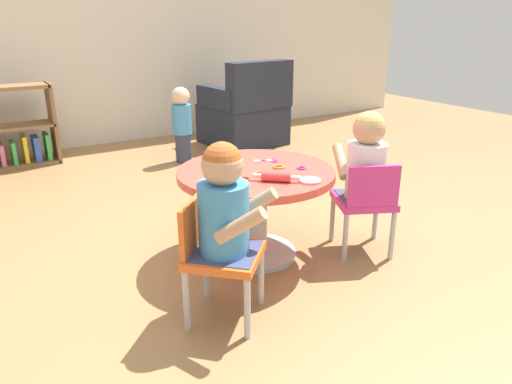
{
  "coord_description": "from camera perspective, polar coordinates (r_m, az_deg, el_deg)",
  "views": [
    {
      "loc": [
        -1.25,
        -2.03,
        1.25
      ],
      "look_at": [
        0.0,
        0.0,
        0.37
      ],
      "focal_mm": 33.73,
      "sensor_mm": 36.0,
      "label": 1
    }
  ],
  "objects": [
    {
      "name": "seated_child_left",
      "position": [
        1.95,
        -3.76,
        -1.42
      ],
      "size": [
        0.43,
        0.43,
        0.51
      ],
      "color": "#3F4772",
      "rests_on": "ground"
    },
    {
      "name": "child_chair_left",
      "position": [
        2.06,
        -4.69,
        -7.21
      ],
      "size": [
        0.42,
        0.42,
        0.54
      ],
      "color": "#B7B7BC",
      "rests_on": "ground"
    },
    {
      "name": "cookie_cutter_2",
      "position": [
        2.54,
        2.69,
        3.0
      ],
      "size": [
        0.06,
        0.06,
        0.01
      ],
      "primitive_type": "torus",
      "color": "orange",
      "rests_on": "craft_table"
    },
    {
      "name": "cookie_cutter_1",
      "position": [
        2.43,
        0.39,
        2.2
      ],
      "size": [
        0.06,
        0.06,
        0.01
      ],
      "primitive_type": "torus",
      "color": "orange",
      "rests_on": "craft_table"
    },
    {
      "name": "cookie_cutter_3",
      "position": [
        2.34,
        -1.46,
        1.53
      ],
      "size": [
        0.06,
        0.06,
        0.01
      ],
      "primitive_type": "torus",
      "color": "red",
      "rests_on": "craft_table"
    },
    {
      "name": "craft_scissors",
      "position": [
        2.66,
        1.59,
        3.75
      ],
      "size": [
        0.14,
        0.1,
        0.01
      ],
      "color": "silver",
      "rests_on": "craft_table"
    },
    {
      "name": "rolling_pin",
      "position": [
        2.32,
        2.43,
        1.83
      ],
      "size": [
        0.19,
        0.17,
        0.05
      ],
      "color": "#D83F3F",
      "rests_on": "craft_table"
    },
    {
      "name": "craft_table",
      "position": [
        2.55,
        -0.0,
        -0.1
      ],
      "size": [
        0.83,
        0.83,
        0.5
      ],
      "color": "silver",
      "rests_on": "ground"
    },
    {
      "name": "seated_child_right",
      "position": [
        2.63,
        12.95,
        3.84
      ],
      "size": [
        0.39,
        0.43,
        0.51
      ],
      "color": "#3F4772",
      "rests_on": "ground"
    },
    {
      "name": "playdough_blob_0",
      "position": [
        2.34,
        6.42,
        1.36
      ],
      "size": [
        0.11,
        0.11,
        0.01
      ],
      "primitive_type": "cylinder",
      "color": "pink",
      "rests_on": "craft_table"
    },
    {
      "name": "cookie_cutter_0",
      "position": [
        2.53,
        5.45,
        2.88
      ],
      "size": [
        0.05,
        0.05,
        0.01
      ],
      "primitive_type": "torus",
      "color": "#D83FA5",
      "rests_on": "craft_table"
    },
    {
      "name": "armchair_dark",
      "position": [
        4.94,
        -1.23,
        9.18
      ],
      "size": [
        0.78,
        0.79,
        0.85
      ],
      "color": "#232838",
      "rests_on": "ground"
    },
    {
      "name": "child_chair_right",
      "position": [
        2.67,
        12.85,
        -1.08
      ],
      "size": [
        0.4,
        0.4,
        0.54
      ],
      "color": "#B7B7BC",
      "rests_on": "ground"
    },
    {
      "name": "ground_plane",
      "position": [
        2.7,
        -0.0,
        -7.43
      ],
      "size": [
        10.0,
        10.0,
        0.0
      ],
      "primitive_type": "plane",
      "color": "#9E7247"
    },
    {
      "name": "toddler_standing",
      "position": [
        4.36,
        -8.77,
        8.15
      ],
      "size": [
        0.17,
        0.17,
        0.67
      ],
      "color": "#33384C",
      "rests_on": "ground"
    }
  ]
}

